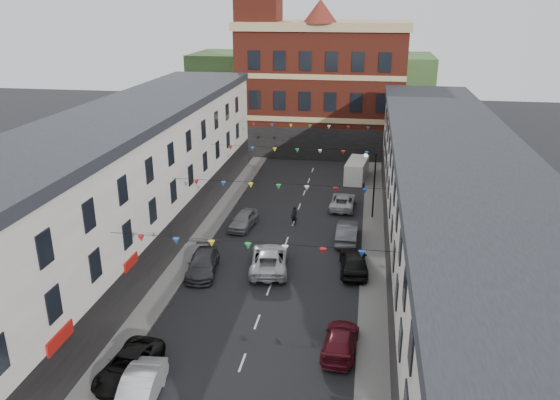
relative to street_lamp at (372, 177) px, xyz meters
The scene contains 20 objects.
ground 15.94m from the street_lamp, 115.07° to the right, with size 160.00×160.00×0.00m, color black.
pavement_left 18.43m from the street_lamp, 138.26° to the right, with size 1.80×64.00×0.15m, color #605E5B.
pavement_right 12.60m from the street_lamp, 88.33° to the right, with size 1.80×64.00×0.15m, color #605E5B.
terrace_left 22.52m from the street_lamp, 144.66° to the right, with size 8.40×56.00×10.70m.
terrace_right 14.04m from the street_lamp, 68.09° to the right, with size 8.40×56.00×9.70m.
civic_building 25.18m from the street_lamp, 105.30° to the left, with size 20.60×13.30×18.50m.
clock_tower 27.57m from the street_lamp, 123.79° to the left, with size 5.60×5.60×30.00m.
distant_hill 49.16m from the street_lamp, 102.40° to the left, with size 40.00×14.00×10.00m, color #2B4B23.
street_lamp is the anchor object (origin of this frame).
car_left_b 28.18m from the street_lamp, 112.41° to the right, with size 1.61×4.60×1.52m, color silver.
car_left_c 27.03m from the street_lamp, 116.68° to the right, with size 2.14×4.65×1.29m, color black.
car_left_d 17.26m from the street_lamp, 133.23° to the right, with size 1.96×4.82×1.40m, color #3B3D42.
car_left_e 11.70m from the street_lamp, 160.38° to the right, with size 1.68×4.17×1.42m, color gray.
car_right_c 20.39m from the street_lamp, 94.10° to the right, with size 1.82×4.47×1.30m, color maroon.
car_right_d 10.97m from the street_lamp, 95.73° to the right, with size 1.93×4.79×1.63m, color black.
car_right_e 6.32m from the street_lamp, 108.64° to the right, with size 1.64×4.71×1.55m, color #53555B.
car_right_f 4.68m from the street_lamp, 137.37° to the left, with size 2.22×4.82×1.34m, color silver.
moving_car 13.45m from the street_lamp, 122.66° to the right, with size 2.62×5.68×1.58m, color silver.
white_van 11.45m from the street_lamp, 97.75° to the left, with size 1.94×5.06×2.24m, color white.
pedestrian 7.55m from the street_lamp, 158.46° to the right, with size 0.60×0.39×1.65m, color black.
Camera 1 is at (5.92, -31.80, 18.20)m, focal length 35.00 mm.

